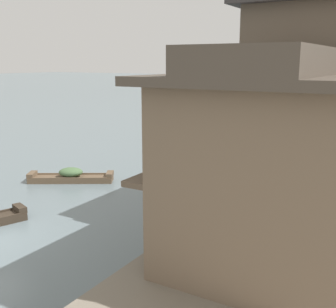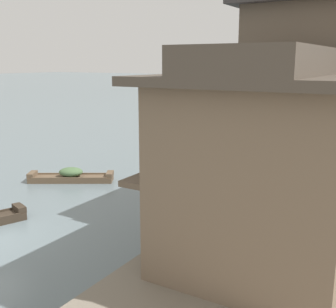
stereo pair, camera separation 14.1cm
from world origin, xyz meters
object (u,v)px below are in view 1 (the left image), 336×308
(boat_moored_third, at_px, (264,163))
(house_waterfront_second, at_px, (331,99))
(boat_moored_second, at_px, (324,124))
(house_waterfront_nearest, at_px, (266,163))
(boat_midriver_drifting, at_px, (71,177))
(boat_moored_nearest, at_px, (300,139))
(boat_moored_far, at_px, (227,179))

(boat_moored_third, height_order, house_waterfront_second, house_waterfront_second)
(house_waterfront_second, bearing_deg, boat_moored_second, 100.56)
(boat_moored_third, relative_size, house_waterfront_nearest, 0.68)
(house_waterfront_nearest, bearing_deg, boat_midriver_drifting, 155.88)
(house_waterfront_second, bearing_deg, boat_moored_nearest, 106.54)
(boat_moored_third, relative_size, house_waterfront_second, 0.48)
(boat_moored_nearest, bearing_deg, boat_midriver_drifting, -113.86)
(boat_moored_nearest, bearing_deg, boat_moored_second, 90.84)
(boat_moored_far, relative_size, house_waterfront_second, 0.46)
(boat_moored_nearest, relative_size, boat_midriver_drifting, 1.02)
(boat_moored_third, distance_m, house_waterfront_nearest, 16.31)
(boat_midriver_drifting, bearing_deg, house_waterfront_nearest, -24.12)
(boat_midriver_drifting, xyz_separation_m, house_waterfront_nearest, (13.18, -5.90, 3.66))
(boat_moored_nearest, xyz_separation_m, boat_moored_third, (0.06, -9.62, -0.08))
(boat_moored_nearest, distance_m, boat_midriver_drifting, 20.60)
(boat_moored_nearest, relative_size, boat_moored_far, 1.17)
(boat_moored_second, relative_size, boat_moored_third, 1.40)
(boat_moored_far, height_order, house_waterfront_second, house_waterfront_second)
(boat_moored_second, xyz_separation_m, house_waterfront_second, (5.39, -28.90, 5.09))
(house_waterfront_nearest, distance_m, house_waterfront_second, 7.30)
(house_waterfront_nearest, bearing_deg, boat_moored_far, 117.66)
(boat_moored_third, relative_size, boat_moored_far, 1.04)
(boat_moored_second, height_order, house_waterfront_nearest, house_waterfront_nearest)
(boat_midriver_drifting, bearing_deg, boat_moored_far, 29.82)
(boat_midriver_drifting, distance_m, house_waterfront_nearest, 14.90)
(boat_moored_second, bearing_deg, house_waterfront_nearest, -82.08)
(boat_moored_second, relative_size, house_waterfront_nearest, 0.96)
(house_waterfront_nearest, bearing_deg, boat_moored_second, 97.92)
(boat_moored_far, bearing_deg, house_waterfront_nearest, -62.34)
(boat_moored_nearest, distance_m, boat_moored_third, 9.62)
(boat_moored_second, distance_m, boat_moored_far, 25.73)
(boat_moored_third, xyz_separation_m, house_waterfront_nearest, (4.79, -15.13, 3.77))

